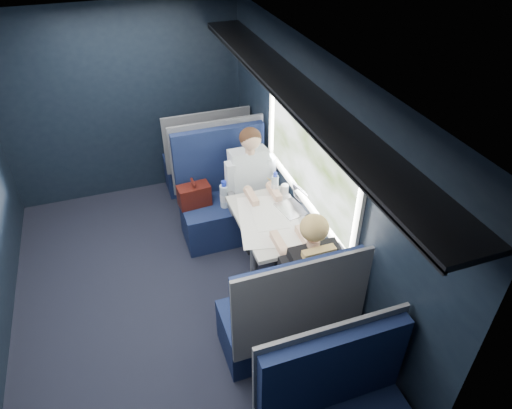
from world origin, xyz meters
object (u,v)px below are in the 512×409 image
object	(u,v)px
woman	(308,270)
seat_row_front	(206,161)
table	(269,226)
cup	(285,189)
seat_bay_near	(225,200)
man	(252,182)
laptop	(296,203)
seat_bay_far	(285,319)
bottle_small	(275,184)

from	to	relation	value
woman	seat_row_front	bearing A→B (deg)	95.70
table	cup	xyz separation A→B (m)	(0.30, 0.36, 0.13)
seat_bay_near	woman	bearing A→B (deg)	-80.49
man	woman	world-z (taller)	same
laptop	cup	distance (m)	0.28
woman	laptop	bearing A→B (deg)	73.37
seat_bay_near	seat_bay_far	size ratio (longest dim) A/B	1.00
table	seat_bay_near	distance (m)	0.93
man	woman	xyz separation A→B (m)	(0.00, -1.41, 0.01)
man	seat_row_front	bearing A→B (deg)	102.83
bottle_small	woman	bearing A→B (deg)	-97.01
man	cup	world-z (taller)	man
seat_bay_far	man	size ratio (longest dim) A/B	0.95
bottle_small	cup	distance (m)	0.12
seat_bay_near	bottle_small	size ratio (longest dim) A/B	5.14
cup	table	bearing A→B (deg)	-129.53
seat_row_front	cup	bearing A→B (deg)	-71.51
table	bottle_small	size ratio (longest dim) A/B	4.08
seat_bay_near	man	distance (m)	0.43
seat_bay_near	cup	distance (m)	0.80
cup	laptop	bearing A→B (deg)	-88.64
woman	seat_bay_far	bearing A→B (deg)	-146.18
seat_bay_near	woman	world-z (taller)	woman
laptop	seat_bay_far	bearing A→B (deg)	-116.89
woman	laptop	xyz separation A→B (m)	(0.24, 0.79, 0.07)
seat_row_front	woman	xyz separation A→B (m)	(0.25, -2.50, 0.32)
laptop	seat_row_front	bearing A→B (deg)	105.87
seat_bay_far	woman	size ratio (longest dim) A/B	0.95
bottle_small	cup	xyz separation A→B (m)	(0.09, -0.03, -0.06)
seat_bay_far	seat_row_front	xyz separation A→B (m)	(0.00, 2.67, -0.00)
man	cup	distance (m)	0.41
table	laptop	xyz separation A→B (m)	(0.30, 0.08, 0.14)
man	cup	xyz separation A→B (m)	(0.23, -0.34, 0.07)
seat_row_front	bottle_small	size ratio (longest dim) A/B	4.73
table	woman	xyz separation A→B (m)	(0.07, -0.71, 0.06)
table	laptop	bearing A→B (deg)	15.52
table	cup	size ratio (longest dim) A/B	10.29
seat_bay_far	cup	world-z (taller)	seat_bay_far
table	seat_bay_near	world-z (taller)	seat_bay_near
laptop	man	bearing A→B (deg)	111.06
man	cup	size ratio (longest dim) A/B	13.61
seat_bay_near	seat_bay_far	bearing A→B (deg)	-89.51
seat_bay_far	laptop	world-z (taller)	seat_bay_far
woman	table	bearing A→B (deg)	95.45
man	bottle_small	distance (m)	0.36
bottle_small	seat_bay_near	bearing A→B (deg)	129.86
seat_bay_near	seat_bay_far	world-z (taller)	same
bottle_small	cup	world-z (taller)	bottle_small
seat_row_front	laptop	distance (m)	1.82
seat_row_front	man	size ratio (longest dim) A/B	0.88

